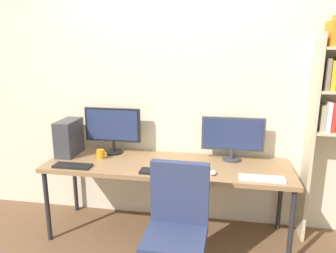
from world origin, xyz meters
TOP-DOWN VIEW (x-y plane):
  - wall_back at (0.00, 1.02)m, footprint 4.70×0.10m
  - desk at (0.00, 0.60)m, footprint 2.30×0.68m
  - office_chair at (0.20, -0.13)m, footprint 0.52×0.52m
  - monitor_left at (-0.60, 0.81)m, footprint 0.58×0.18m
  - monitor_right at (0.60, 0.81)m, footprint 0.59×0.18m
  - pc_tower at (-1.03, 0.70)m, footprint 0.17×0.34m
  - keyboard_left at (-0.84, 0.37)m, footprint 0.35×0.13m
  - keyboard_center at (0.00, 0.37)m, footprint 0.40×0.13m
  - keyboard_right at (0.84, 0.37)m, footprint 0.38×0.13m
  - computer_mouse at (0.44, 0.42)m, footprint 0.06×0.10m
  - coffee_mug at (-0.67, 0.63)m, footprint 0.11×0.08m

SIDE VIEW (x-z plane):
  - office_chair at x=0.20m, z-range -0.09..0.90m
  - desk at x=0.00m, z-range 0.32..1.06m
  - keyboard_left at x=-0.84m, z-range 0.74..0.76m
  - keyboard_center at x=0.00m, z-range 0.74..0.76m
  - keyboard_right at x=0.84m, z-range 0.74..0.76m
  - computer_mouse at x=0.44m, z-range 0.74..0.77m
  - coffee_mug at x=-0.67m, z-range 0.74..0.83m
  - pc_tower at x=-1.03m, z-range 0.74..1.10m
  - monitor_right at x=0.60m, z-range 0.77..1.19m
  - monitor_left at x=-0.60m, z-range 0.78..1.25m
  - wall_back at x=0.00m, z-range 0.00..2.60m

